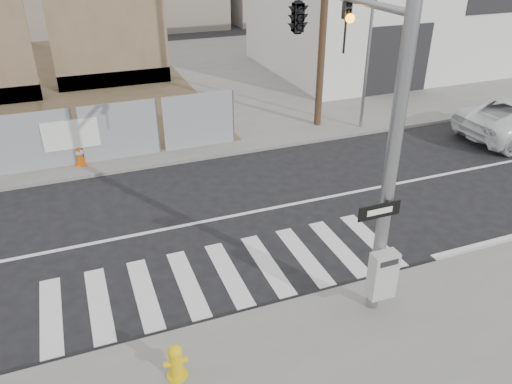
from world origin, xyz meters
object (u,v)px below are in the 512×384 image
object	(u,v)px
signal_pole	(325,60)
traffic_cone_d	(80,155)
auto_shop	(378,22)
fire_hydrant	(176,361)

from	to	relation	value
signal_pole	traffic_cone_d	bearing A→B (deg)	127.46
auto_shop	fire_hydrant	xyz separation A→B (m)	(-15.86, -18.13, -2.06)
signal_pole	traffic_cone_d	xyz separation A→B (m)	(-5.33, 6.96, -4.32)
fire_hydrant	traffic_cone_d	xyz separation A→B (m)	(-0.98, 10.08, -0.02)
auto_shop	signal_pole	bearing A→B (deg)	-127.46
fire_hydrant	traffic_cone_d	world-z (taller)	fire_hydrant
fire_hydrant	auto_shop	bearing A→B (deg)	64.43
signal_pole	auto_shop	world-z (taller)	signal_pole
auto_shop	traffic_cone_d	world-z (taller)	auto_shop
fire_hydrant	traffic_cone_d	size ratio (longest dim) A/B	1.05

